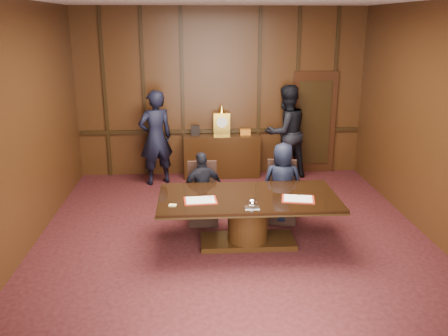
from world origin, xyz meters
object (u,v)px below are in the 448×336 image
(conference_table, at_px, (248,212))
(signatory_right, at_px, (282,183))
(witness_right, at_px, (286,132))
(sideboard, at_px, (222,154))
(witness_left, at_px, (156,138))
(signatory_left, at_px, (203,189))

(conference_table, bearing_deg, signatory_right, 50.91)
(signatory_right, distance_m, witness_right, 2.39)
(signatory_right, bearing_deg, sideboard, -64.41)
(conference_table, xyz_separation_m, witness_left, (-1.54, 2.90, 0.45))
(conference_table, xyz_separation_m, witness_right, (1.13, 3.12, 0.47))
(sideboard, height_order, signatory_left, sideboard)
(sideboard, xyz_separation_m, conference_table, (0.19, -3.28, 0.02))
(conference_table, distance_m, signatory_right, 1.04)
(signatory_right, bearing_deg, witness_left, -36.97)
(signatory_right, relative_size, witness_right, 0.68)
(signatory_left, distance_m, signatory_right, 1.30)
(signatory_right, height_order, witness_right, witness_right)
(conference_table, height_order, signatory_right, signatory_right)
(sideboard, relative_size, conference_table, 0.61)
(signatory_right, xyz_separation_m, witness_right, (0.48, 2.32, 0.31))
(sideboard, distance_m, signatory_right, 2.62)
(conference_table, relative_size, signatory_left, 2.16)
(conference_table, relative_size, signatory_right, 1.96)
(signatory_left, relative_size, signatory_right, 0.90)
(sideboard, xyz_separation_m, signatory_left, (-0.46, -2.48, 0.12))
(sideboard, distance_m, signatory_left, 2.52)
(witness_left, bearing_deg, signatory_left, 88.61)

